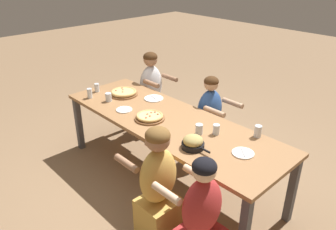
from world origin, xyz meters
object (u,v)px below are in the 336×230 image
at_px(skillet_bowl, 193,142).
at_px(diner_near_midright, 158,190).
at_px(empty_plate_b, 243,153).
at_px(drinking_glass_d, 258,132).
at_px(diner_far_left, 151,95).
at_px(drinking_glass_e, 216,129).
at_px(pizza_board_second, 124,93).
at_px(drinking_glass_a, 90,94).
at_px(drinking_glass_b, 109,98).
at_px(diner_near_right, 201,224).
at_px(drinking_glass_f, 199,130).
at_px(pizza_board_main, 150,117).
at_px(empty_plate_c, 124,110).
at_px(diner_far_center, 209,123).
at_px(drinking_glass_c, 97,88).
at_px(empty_plate_a, 154,98).

xyz_separation_m(skillet_bowl, diner_near_midright, (0.01, -0.44, -0.30)).
xyz_separation_m(empty_plate_b, drinking_glass_d, (-0.08, 0.35, 0.05)).
bearing_deg(diner_far_left, skillet_bowl, 61.13).
bearing_deg(drinking_glass_e, pizza_board_second, -177.73).
xyz_separation_m(drinking_glass_a, drinking_glass_e, (1.65, 0.42, -0.00)).
relative_size(drinking_glass_b, diner_far_left, 0.09).
distance_m(diner_near_right, diner_near_midright, 0.49).
relative_size(drinking_glass_b, drinking_glass_f, 0.98).
height_order(pizza_board_main, diner_near_midright, diner_near_midright).
bearing_deg(diner_near_right, diner_near_midright, 90.00).
xyz_separation_m(pizza_board_main, drinking_glass_e, (0.70, 0.26, 0.03)).
bearing_deg(drinking_glass_f, drinking_glass_d, 41.40).
bearing_deg(empty_plate_c, drinking_glass_e, 17.03).
height_order(pizza_board_second, empty_plate_b, pizza_board_second).
height_order(drinking_glass_d, drinking_glass_f, drinking_glass_d).
distance_m(drinking_glass_e, diner_far_center, 0.83).
bearing_deg(drinking_glass_b, drinking_glass_f, 8.09).
xyz_separation_m(drinking_glass_b, drinking_glass_c, (-0.36, 0.07, 0.00)).
bearing_deg(drinking_glass_e, empty_plate_b, -14.83).
height_order(pizza_board_second, drinking_glass_f, drinking_glass_f).
relative_size(skillet_bowl, drinking_glass_f, 2.92).
relative_size(pizza_board_main, empty_plate_c, 1.78).
distance_m(pizza_board_second, drinking_glass_f, 1.33).
bearing_deg(empty_plate_b, empty_plate_a, 170.89).
xyz_separation_m(pizza_board_main, skillet_bowl, (0.72, -0.09, 0.03)).
distance_m(empty_plate_c, diner_near_midright, 1.21).
xyz_separation_m(skillet_bowl, empty_plate_a, (-1.10, 0.48, -0.05)).
height_order(empty_plate_c, drinking_glass_b, drinking_glass_b).
bearing_deg(pizza_board_main, drinking_glass_c, 179.02).
xyz_separation_m(empty_plate_a, empty_plate_b, (1.48, -0.24, 0.00)).
xyz_separation_m(diner_near_right, diner_far_left, (-2.13, 1.34, 0.05)).
bearing_deg(drinking_glass_a, diner_near_right, -9.78).
xyz_separation_m(drinking_glass_a, diner_far_center, (1.12, 0.97, -0.33)).
bearing_deg(diner_near_midright, drinking_glass_b, 71.34).
height_order(empty_plate_a, drinking_glass_f, drinking_glass_f).
bearing_deg(drinking_glass_d, empty_plate_a, -175.14).
relative_size(drinking_glass_b, diner_far_center, 0.09).
distance_m(empty_plate_b, drinking_glass_e, 0.41).
xyz_separation_m(diner_far_left, diner_far_center, (1.09, -0.00, -0.05)).
height_order(skillet_bowl, diner_far_center, diner_far_center).
bearing_deg(drinking_glass_a, empty_plate_a, 44.05).
relative_size(pizza_board_main, drinking_glass_c, 3.04).
relative_size(drinking_glass_d, drinking_glass_e, 1.15).
bearing_deg(drinking_glass_a, diner_far_left, 88.04).
bearing_deg(pizza_board_second, drinking_glass_d, 9.99).
distance_m(drinking_glass_c, drinking_glass_e, 1.78).
xyz_separation_m(drinking_glass_e, diner_far_center, (-0.53, 0.55, -0.33)).
bearing_deg(diner_far_center, diner_far_left, -90.00).
relative_size(empty_plate_b, drinking_glass_e, 1.93).
bearing_deg(drinking_glass_c, empty_plate_b, 3.62).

